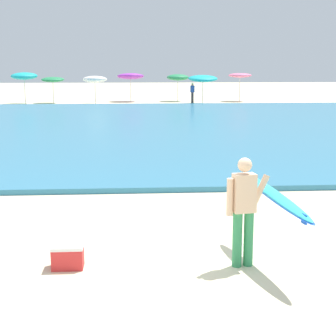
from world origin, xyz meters
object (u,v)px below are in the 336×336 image
(beach_umbrella_3, at_px, (95,79))
(beach_umbrella_2, at_px, (53,80))
(surfer_with_board, at_px, (257,202))
(beach_umbrella_1, at_px, (24,76))
(cooler_box, at_px, (68,256))
(beach_umbrella_7, at_px, (240,75))
(beach_umbrella_5, at_px, (178,77))
(beachgoer_near_row_left, at_px, (192,92))
(beach_umbrella_6, at_px, (203,78))
(beach_umbrella_4, at_px, (131,76))

(beach_umbrella_3, bearing_deg, beach_umbrella_2, 160.84)
(surfer_with_board, bearing_deg, beach_umbrella_1, 106.06)
(beach_umbrella_3, relative_size, cooler_box, 4.49)
(beach_umbrella_7, bearing_deg, beach_umbrella_5, 175.94)
(beach_umbrella_3, bearing_deg, beach_umbrella_7, 11.07)
(beach_umbrella_2, height_order, beachgoer_near_row_left, beach_umbrella_2)
(beach_umbrella_3, xyz_separation_m, cooler_box, (1.72, -34.58, -1.70))
(beach_umbrella_5, height_order, beach_umbrella_7, beach_umbrella_7)
(beachgoer_near_row_left, height_order, cooler_box, beachgoer_near_row_left)
(beach_umbrella_1, height_order, cooler_box, beach_umbrella_1)
(cooler_box, bearing_deg, beach_umbrella_5, 82.46)
(beach_umbrella_3, bearing_deg, beach_umbrella_6, -0.24)
(beach_umbrella_4, bearing_deg, beach_umbrella_7, -2.04)
(beach_umbrella_2, xyz_separation_m, cooler_box, (5.09, -35.76, -1.65))
(beach_umbrella_2, distance_m, beach_umbrella_7, 15.19)
(beach_umbrella_3, bearing_deg, beach_umbrella_1, 174.42)
(surfer_with_board, height_order, beach_umbrella_1, beach_umbrella_1)
(beach_umbrella_4, bearing_deg, beachgoer_near_row_left, -25.94)
(beach_umbrella_3, bearing_deg, cooler_box, -87.16)
(beachgoer_near_row_left, xyz_separation_m, cooler_box, (-5.88, -34.85, -0.66))
(beachgoer_near_row_left, bearing_deg, cooler_box, -99.58)
(beach_umbrella_1, distance_m, beach_umbrella_7, 17.32)
(beach_umbrella_3, bearing_deg, beachgoer_near_row_left, 1.98)
(beachgoer_near_row_left, bearing_deg, beach_umbrella_4, 154.06)
(beach_umbrella_7, bearing_deg, surfer_with_board, -100.88)
(surfer_with_board, distance_m, beach_umbrella_2, 36.72)
(surfer_with_board, height_order, beach_umbrella_7, beach_umbrella_7)
(beach_umbrella_7, bearing_deg, cooler_box, -105.25)
(beach_umbrella_5, bearing_deg, beach_umbrella_1, -170.01)
(surfer_with_board, height_order, beach_umbrella_5, beach_umbrella_5)
(beach_umbrella_4, bearing_deg, cooler_box, -91.59)
(beach_umbrella_2, height_order, beach_umbrella_4, beach_umbrella_4)
(beach_umbrella_2, relative_size, beach_umbrella_3, 0.95)
(beach_umbrella_7, relative_size, beachgoer_near_row_left, 1.46)
(beach_umbrella_1, relative_size, beach_umbrella_4, 1.04)
(beach_umbrella_3, height_order, cooler_box, beach_umbrella_3)
(beach_umbrella_2, bearing_deg, beach_umbrella_6, -5.87)
(surfer_with_board, xyz_separation_m, beach_umbrella_5, (1.98, 37.32, 0.92))
(beach_umbrella_4, xyz_separation_m, beachgoer_near_row_left, (4.85, -2.36, -1.21))
(beach_umbrella_6, distance_m, beachgoer_near_row_left, 1.37)
(beach_umbrella_2, distance_m, beach_umbrella_6, 11.82)
(beach_umbrella_5, height_order, beach_umbrella_6, beach_umbrella_6)
(beach_umbrella_2, relative_size, beachgoer_near_row_left, 1.32)
(beach_umbrella_1, height_order, beach_umbrella_3, beach_umbrella_1)
(beach_umbrella_3, xyz_separation_m, beach_umbrella_5, (6.65, 2.67, 0.06))
(beach_umbrella_3, height_order, beach_umbrella_7, beach_umbrella_7)
(beach_umbrella_2, xyz_separation_m, beach_umbrella_7, (15.15, 1.13, 0.28))
(beach_umbrella_6, distance_m, cooler_box, 35.23)
(beach_umbrella_2, distance_m, beach_umbrella_5, 10.14)
(beach_umbrella_1, distance_m, beach_umbrella_3, 5.49)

